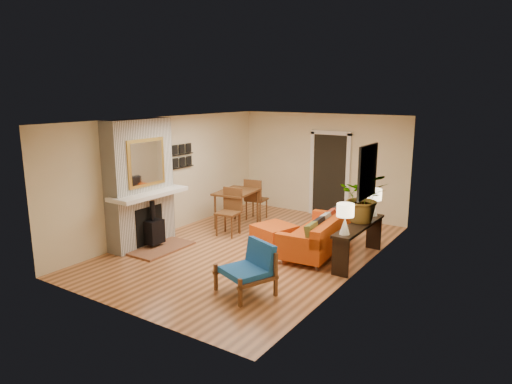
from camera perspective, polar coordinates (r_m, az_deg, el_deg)
room_shell at (r=10.98m, az=9.66°, el=2.37°), size 6.50×6.50×6.50m
fireplace at (r=9.53m, az=-14.16°, el=0.66°), size 1.09×1.68×2.60m
sofa at (r=9.14m, az=8.08°, el=-5.33°), size 1.05×2.12×0.81m
ottoman at (r=9.65m, az=2.31°, el=-5.09°), size 0.94×0.94×0.38m
blue_chair at (r=7.30m, az=-0.64°, el=-9.17°), size 0.99×0.98×0.80m
dining_table at (r=10.71m, az=-2.02°, el=-0.77°), size 0.99×1.96×1.04m
console_table at (r=8.70m, az=12.76°, el=-4.90°), size 0.34×1.85×0.72m
lamp_near at (r=7.93m, az=11.09°, el=-2.87°), size 0.30×0.30×0.54m
lamp_far at (r=9.25m, az=14.52°, el=-0.85°), size 0.30×0.30×0.54m
houseplant at (r=8.73m, az=13.36°, el=-0.61°), size 1.05×0.98×0.96m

